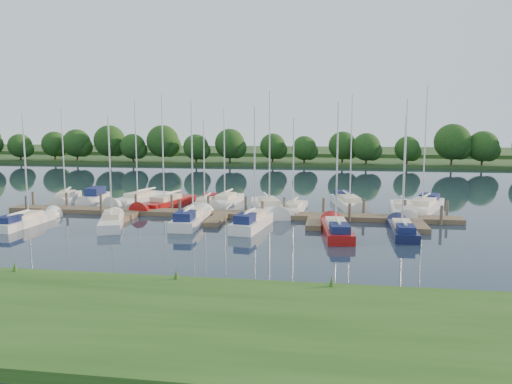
# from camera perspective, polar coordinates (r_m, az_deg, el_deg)

# --- Properties ---
(ground) EXTENTS (260.00, 260.00, 0.00)m
(ground) POSITION_cam_1_polar(r_m,az_deg,el_deg) (36.31, -6.41, -5.03)
(ground) COLOR #192533
(ground) RESTS_ON ground
(near_bank) EXTENTS (90.00, 10.00, 0.50)m
(near_bank) POSITION_cam_1_polar(r_m,az_deg,el_deg) (21.84, -17.74, -13.38)
(near_bank) COLOR #244814
(near_bank) RESTS_ON ground
(dock) EXTENTS (40.00, 6.00, 0.40)m
(dock) POSITION_cam_1_polar(r_m,az_deg,el_deg) (43.22, -3.88, -2.67)
(dock) COLOR brown
(dock) RESTS_ON ground
(mooring_pilings) EXTENTS (38.24, 2.84, 2.00)m
(mooring_pilings) POSITION_cam_1_polar(r_m,az_deg,el_deg) (44.23, -3.57, -1.90)
(mooring_pilings) COLOR #473D33
(mooring_pilings) RESTS_ON ground
(far_shore) EXTENTS (180.00, 30.00, 0.60)m
(far_shore) POSITION_cam_1_polar(r_m,az_deg,el_deg) (109.83, 3.86, 3.68)
(far_shore) COLOR #244018
(far_shore) RESTS_ON ground
(distant_hill) EXTENTS (220.00, 40.00, 1.40)m
(distant_hill) POSITION_cam_1_polar(r_m,az_deg,el_deg) (134.69, 4.78, 4.58)
(distant_hill) COLOR #325123
(distant_hill) RESTS_ON ground
(treeline) EXTENTS (145.21, 10.33, 8.29)m
(treeline) POSITION_cam_1_polar(r_m,az_deg,el_deg) (96.25, 4.33, 5.45)
(treeline) COLOR #38281C
(treeline) RESTS_ON ground
(sailboat_n_0) EXTENTS (3.88, 7.92, 10.08)m
(sailboat_n_0) POSITION_cam_1_polar(r_m,az_deg,el_deg) (55.61, -20.89, -0.76)
(sailboat_n_0) COLOR white
(sailboat_n_0) RESTS_ON ground
(motorboat) EXTENTS (2.12, 5.89, 1.82)m
(motorboat) POSITION_cam_1_polar(r_m,az_deg,el_deg) (54.90, -17.94, -0.63)
(motorboat) COLOR white
(motorboat) RESTS_ON ground
(sailboat_n_2) EXTENTS (3.97, 8.67, 10.91)m
(sailboat_n_2) POSITION_cam_1_polar(r_m,az_deg,el_deg) (52.92, -13.21, -0.87)
(sailboat_n_2) COLOR white
(sailboat_n_2) RESTS_ON ground
(sailboat_n_3) EXTENTS (3.76, 8.88, 11.23)m
(sailboat_n_3) POSITION_cam_1_polar(r_m,az_deg,el_deg) (49.20, -10.28, -1.42)
(sailboat_n_3) COLOR maroon
(sailboat_n_3) RESTS_ON ground
(sailboat_n_4) EXTENTS (1.65, 6.82, 8.74)m
(sailboat_n_4) POSITION_cam_1_polar(r_m,az_deg,el_deg) (48.94, -5.78, -1.34)
(sailboat_n_4) COLOR white
(sailboat_n_4) RESTS_ON ground
(sailboat_n_5) EXTENTS (2.39, 7.77, 9.95)m
(sailboat_n_5) POSITION_cam_1_polar(r_m,az_deg,el_deg) (50.01, -3.50, -1.16)
(sailboat_n_5) COLOR white
(sailboat_n_5) RESTS_ON ground
(sailboat_n_6) EXTENTS (4.27, 9.00, 11.49)m
(sailboat_n_6) POSITION_cam_1_polar(r_m,az_deg,el_deg) (46.07, 1.48, -1.91)
(sailboat_n_6) COLOR white
(sailboat_n_6) RESTS_ON ground
(sailboat_n_7) EXTENTS (2.23, 7.03, 8.93)m
(sailboat_n_7) POSITION_cam_1_polar(r_m,az_deg,el_deg) (45.66, 4.30, -2.03)
(sailboat_n_7) COLOR white
(sailboat_n_7) RESTS_ON ground
(sailboat_n_8) EXTENTS (3.54, 8.94, 11.22)m
(sailboat_n_8) POSITION_cam_1_polar(r_m,az_deg,el_deg) (49.45, 10.55, -1.32)
(sailboat_n_8) COLOR white
(sailboat_n_8) RESTS_ON ground
(sailboat_n_9) EXTENTS (2.46, 8.37, 10.64)m
(sailboat_n_9) POSITION_cam_1_polar(r_m,az_deg,el_deg) (46.63, 16.44, -2.11)
(sailboat_n_9) COLOR white
(sailboat_n_9) RESTS_ON ground
(sailboat_n_10) EXTENTS (5.00, 9.28, 11.86)m
(sailboat_n_10) POSITION_cam_1_polar(r_m,az_deg,el_deg) (49.05, 18.57, -1.67)
(sailboat_n_10) COLOR white
(sailboat_n_10) RESTS_ON ground
(sailboat_s_0) EXTENTS (1.88, 7.19, 9.21)m
(sailboat_s_0) POSITION_cam_1_polar(r_m,az_deg,el_deg) (43.89, -24.82, -3.06)
(sailboat_s_0) COLOR white
(sailboat_s_0) RESTS_ON ground
(sailboat_s_1) EXTENTS (3.61, 6.89, 9.09)m
(sailboat_s_1) POSITION_cam_1_polar(r_m,az_deg,el_deg) (41.01, -16.15, -3.41)
(sailboat_s_1) COLOR white
(sailboat_s_1) RESTS_ON ground
(sailboat_s_2) EXTENTS (2.13, 8.01, 10.41)m
(sailboat_s_2) POSITION_cam_1_polar(r_m,az_deg,el_deg) (40.62, -7.36, -3.18)
(sailboat_s_2) COLOR white
(sailboat_s_2) RESTS_ON ground
(sailboat_s_3) EXTENTS (2.65, 7.53, 9.81)m
(sailboat_s_3) POSITION_cam_1_polar(r_m,az_deg,el_deg) (38.94, -0.35, -3.58)
(sailboat_s_3) COLOR white
(sailboat_s_3) RESTS_ON ground
(sailboat_s_4) EXTENTS (2.47, 7.83, 9.97)m
(sailboat_s_4) POSITION_cam_1_polar(r_m,az_deg,el_deg) (36.88, 9.16, -4.36)
(sailboat_s_4) COLOR maroon
(sailboat_s_4) RESTS_ON ground
(sailboat_s_5) EXTENTS (1.76, 7.02, 8.97)m
(sailboat_s_5) POSITION_cam_1_polar(r_m,az_deg,el_deg) (38.10, 16.37, -4.22)
(sailboat_s_5) COLOR #101437
(sailboat_s_5) RESTS_ON ground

